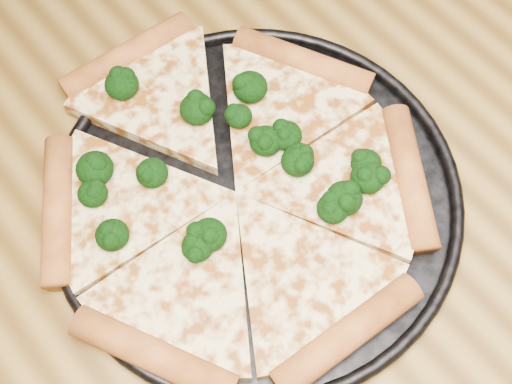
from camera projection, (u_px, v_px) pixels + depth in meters
ground at (228, 381)px, 1.27m from camera, size 4.00×4.00×0.00m
dining_table at (203, 256)px, 0.68m from camera, size 1.20×0.90×0.75m
pizza_pan at (256, 196)px, 0.59m from camera, size 0.36×0.36×0.02m
pizza at (233, 189)px, 0.59m from camera, size 0.35×0.36×0.03m
broccoli_florets at (233, 161)px, 0.59m from camera, size 0.23×0.24×0.02m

